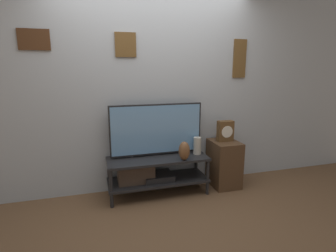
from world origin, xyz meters
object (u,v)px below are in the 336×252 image
at_px(vase_tall_ceramic, 197,146).
at_px(mantel_clock, 225,131).
at_px(television, 157,129).
at_px(vase_urn_stoneware, 184,151).

bearing_deg(vase_tall_ceramic, mantel_clock, 3.48).
height_order(television, vase_tall_ceramic, television).
distance_m(vase_tall_ceramic, mantel_clock, 0.44).
relative_size(vase_urn_stoneware, mantel_clock, 0.84).
xyz_separation_m(vase_tall_ceramic, vase_urn_stoneware, (-0.24, -0.17, 0.00)).
relative_size(television, vase_tall_ceramic, 5.24).
height_order(television, vase_urn_stoneware, television).
bearing_deg(vase_urn_stoneware, vase_tall_ceramic, 35.66).
bearing_deg(vase_tall_ceramic, vase_urn_stoneware, -144.34).
bearing_deg(television, mantel_clock, -4.32).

